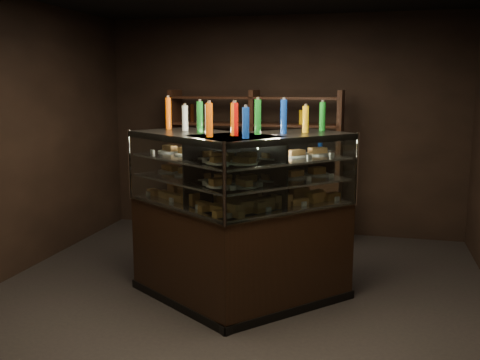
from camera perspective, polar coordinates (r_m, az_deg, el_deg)
name	(u,v)px	position (r m, az deg, el deg)	size (l,w,h in m)	color
ground	(236,294)	(5.47, -0.42, -12.11)	(5.00, 5.00, 0.00)	black
room_shell	(236,99)	(5.06, -0.45, 8.68)	(5.02, 5.02, 3.01)	black
display_case	(237,247)	(5.14, -0.28, -7.17)	(2.24, 1.61, 1.63)	black
food_display	(237,176)	(4.97, -0.29, 0.43)	(1.79, 1.10, 0.49)	#D1964B
bottles_top	(237,118)	(4.92, -0.28, 6.60)	(1.61, 0.96, 0.30)	yellow
potted_conifer	(298,225)	(6.08, 6.16, -4.84)	(0.41, 0.41, 0.88)	black
back_shelving	(254,194)	(7.27, 1.49, -1.46)	(2.34, 0.51, 2.00)	black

